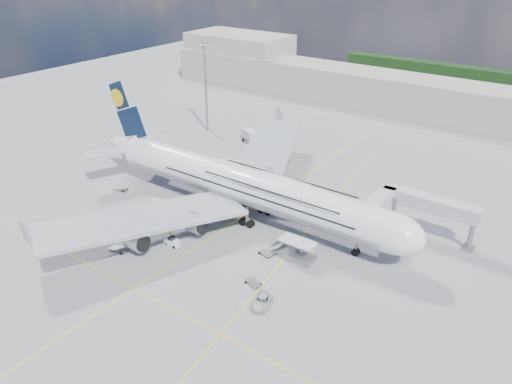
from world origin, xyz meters
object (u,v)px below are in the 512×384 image
Objects in this scene: service_van at (262,301)px; cone_tail at (129,157)px; crew_loader at (280,240)px; cone_nose at (396,247)px; light_mast at (206,87)px; crew_nose at (379,246)px; dolly_nose_near at (266,253)px; airliner at (245,186)px; catering_truck_outer at (251,137)px; cone_wing_right_inner at (164,212)px; dolly_row_a at (119,249)px; dolly_row_c at (156,204)px; cone_wing_left_inner at (283,186)px; crew_van at (312,254)px; baggage_tug at (172,242)px; dolly_nose_far at (253,283)px; jet_bridge at (408,205)px; cone_wing_right_outer at (94,244)px; dolly_back at (121,189)px; cargo_loader at (296,252)px; dolly_row_b at (122,215)px; cone_wing_left_outer at (258,172)px; crew_wing at (170,202)px; catering_truck_inner at (235,172)px; crew_tug at (170,235)px.

cone_tail is at bearing 141.14° from service_van.
crew_loader is 3.55× the size of cone_nose.
light_mast is 75.67m from crew_nose.
crew_loader is at bearing 106.46° from dolly_nose_near.
catering_truck_outer is (-23.34, 33.80, -5.11)m from airliner.
crew_loader is at bearing 8.48° from cone_wing_right_inner.
dolly_row_c is at bearing 100.67° from dolly_row_a.
crew_van is at bearing -46.82° from cone_wing_left_inner.
airliner is 16.35m from dolly_nose_near.
baggage_tug is 23.57m from service_van.
cone_tail is (-72.75, 0.29, -0.00)m from cone_nose.
cone_tail is at bearing 153.60° from crew_nose.
crew_nose is (12.64, 21.41, 0.62)m from dolly_nose_far.
crew_van is at bearing -122.83° from jet_bridge.
dolly_row_c is 28.99m from crew_loader.
dolly_row_c is 5.87× the size of cone_wing_left_inner.
airliner is at bearing 54.42° from dolly_row_a.
dolly_back is at bearing 126.83° from cone_wing_right_outer.
cargo_loader reaches higher than cone_wing_right_inner.
cone_wing_left_inner is at bearing 64.81° from dolly_row_a.
cone_nose reaches higher than dolly_nose_near.
cone_wing_right_outer is (13.80, -18.43, -0.07)m from dolly_back.
airliner reaches higher than dolly_nose_far.
dolly_row_c is at bearing 69.39° from dolly_row_b.
cone_nose is at bearing -17.24° from cone_wing_left_outer.
crew_wing is at bearing 65.36° from dolly_row_c.
dolly_row_a is 36.39m from catering_truck_inner.
cargo_loader is 23.04m from baggage_tug.
catering_truck_inner is 12.83× the size of cone_wing_right_outer.
cone_tail is at bearing -171.36° from crew_loader.
dolly_row_b is (-9.47, 8.75, -0.06)m from dolly_row_a.
service_van is 2.66× the size of crew_wing.
crew_tug reaches higher than service_van.
light_mast is at bearing 143.46° from cargo_loader.
catering_truck_inner is at bearing 84.33° from cone_wing_right_outer.
crew_tug is (10.95, -6.91, -0.28)m from dolly_row_c.
dolly_back is at bearing 178.28° from crew_tug.
jet_bridge is at bearing -17.09° from catering_truck_inner.
cargo_loader is 4.53× the size of crew_nose.
catering_truck_outer is 3.87× the size of crew_tug.
cone_tail is at bearing -176.66° from jet_bridge.
crew_tug is 3.43× the size of cone_wing_left_outer.
crew_wing is 3.63× the size of cone_wing_left_outer.
cone_wing_left_outer reaches higher than dolly_back.
dolly_back is (-13.08, 1.73, -0.80)m from dolly_row_c.
crew_van is (4.00, 12.15, 0.51)m from dolly_nose_far.
light_mast is at bearing 84.54° from cone_tail.
cone_wing_left_outer is at bearing 162.76° from cone_nose.
cone_wing_left_inner is 1.15× the size of cone_wing_left_outer.
catering_truck_outer reaches higher than dolly_row_a.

